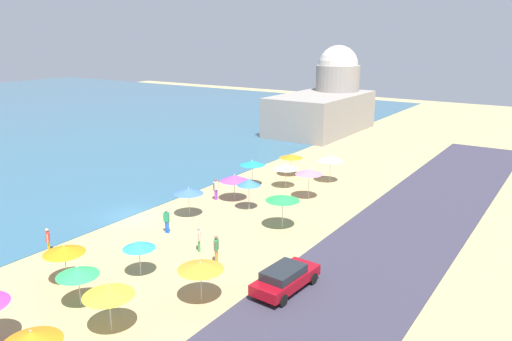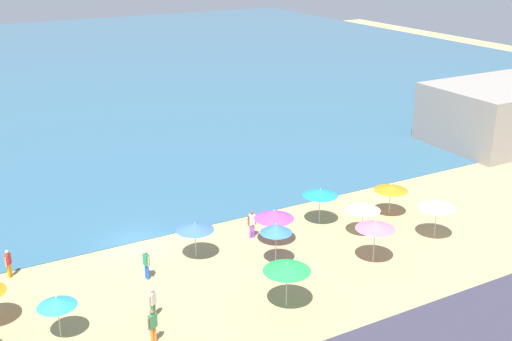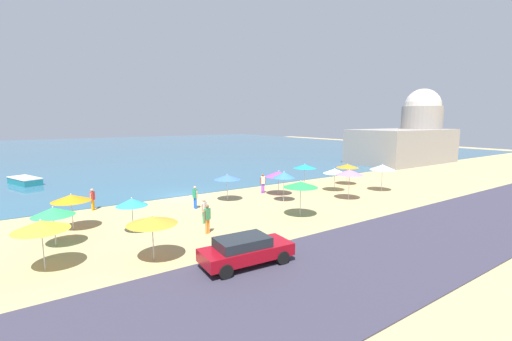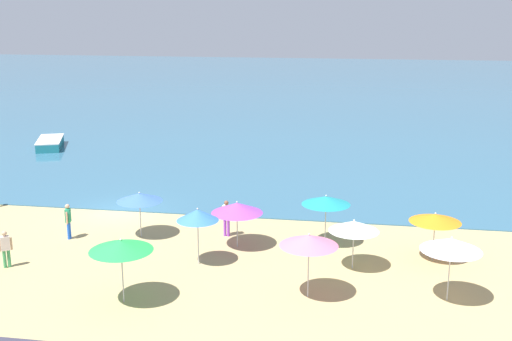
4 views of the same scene
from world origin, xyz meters
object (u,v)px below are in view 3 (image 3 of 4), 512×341
object	(u,v)px
beach_umbrella_10	(132,202)
bather_4	(207,217)
bather_1	(204,209)
bather_3	(93,198)
beach_umbrella_5	(227,177)
beach_umbrella_8	(347,166)
beach_umbrella_0	(41,225)
harbor_fortress	(410,137)
beach_umbrella_12	(383,167)
skiff_nearshore	(25,181)
beach_umbrella_14	(279,174)
beach_umbrella_15	(305,166)
bather_2	(195,196)
parked_car_0	(245,250)
beach_umbrella_6	(284,175)
beach_umbrella_13	(350,172)
bather_0	(263,182)
beach_umbrella_4	(53,212)
beach_umbrella_9	(152,220)
beach_umbrella_11	(71,198)
beach_umbrella_7	(335,171)
beach_umbrella_3	(301,184)

from	to	relation	value
beach_umbrella_10	bather_4	xyz separation A→B (m)	(3.62, -2.63, -0.88)
bather_1	bather_3	xyz separation A→B (m)	(-5.44, 7.66, -0.00)
beach_umbrella_5	beach_umbrella_8	distance (m)	13.84
beach_umbrella_0	beach_umbrella_10	bearing A→B (deg)	32.74
bather_1	harbor_fortress	world-z (taller)	harbor_fortress
beach_umbrella_12	skiff_nearshore	distance (m)	36.33
beach_umbrella_14	harbor_fortress	world-z (taller)	harbor_fortress
beach_umbrella_15	bather_2	world-z (taller)	beach_umbrella_15
beach_umbrella_8	beach_umbrella_0	bearing A→B (deg)	-167.20
beach_umbrella_12	parked_car_0	distance (m)	20.92
beach_umbrella_6	bather_3	world-z (taller)	beach_umbrella_6
beach_umbrella_5	parked_car_0	bearing A→B (deg)	-116.02
beach_umbrella_13	bather_0	xyz separation A→B (m)	(-4.53, 6.20, -1.31)
beach_umbrella_12	bather_1	world-z (taller)	beach_umbrella_12
beach_umbrella_4	bather_4	xyz separation A→B (m)	(7.64, -2.70, -0.91)
beach_umbrella_15	harbor_fortress	distance (m)	29.30
beach_umbrella_10	beach_umbrella_9	bearing A→B (deg)	-93.47
beach_umbrella_11	beach_umbrella_8	bearing A→B (deg)	1.07
beach_umbrella_15	bather_0	bearing A→B (deg)	176.02
beach_umbrella_0	beach_umbrella_13	size ratio (longest dim) A/B	0.90
beach_umbrella_12	bather_2	xyz separation A→B (m)	(-17.29, 4.01, -1.31)
beach_umbrella_15	beach_umbrella_12	bearing A→B (deg)	-46.61
beach_umbrella_7	beach_umbrella_8	size ratio (longest dim) A/B	0.98
beach_umbrella_3	skiff_nearshore	bearing A→B (deg)	121.86
beach_umbrella_0	beach_umbrella_11	distance (m)	5.99
beach_umbrella_9	parked_car_0	bearing A→B (deg)	-42.30
beach_umbrella_9	beach_umbrella_3	bearing A→B (deg)	8.78
beach_umbrella_0	beach_umbrella_12	xyz separation A→B (m)	(27.41, 2.12, 0.20)
beach_umbrella_15	bather_4	size ratio (longest dim) A/B	1.37
beach_umbrella_4	beach_umbrella_11	world-z (taller)	beach_umbrella_11
beach_umbrella_7	parked_car_0	bearing A→B (deg)	-149.57
beach_umbrella_12	bather_2	world-z (taller)	beach_umbrella_12
bather_0	beach_umbrella_10	bearing A→B (deg)	-159.88
skiff_nearshore	beach_umbrella_5	bearing A→B (deg)	-52.62
beach_umbrella_3	beach_umbrella_11	bearing A→B (deg)	156.79
skiff_nearshore	beach_umbrella_4	bearing A→B (deg)	-86.98
beach_umbrella_12	beach_umbrella_14	world-z (taller)	beach_umbrella_12
parked_car_0	beach_umbrella_14	bearing A→B (deg)	46.24
beach_umbrella_4	beach_umbrella_13	world-z (taller)	beach_umbrella_13
beach_umbrella_6	bather_2	bearing A→B (deg)	163.72
beach_umbrella_14	beach_umbrella_12	bearing A→B (deg)	-25.39
beach_umbrella_5	beach_umbrella_14	bearing A→B (deg)	-7.05
beach_umbrella_9	beach_umbrella_14	xyz separation A→B (m)	(13.99, 8.13, -0.09)
beach_umbrella_7	bather_3	world-z (taller)	beach_umbrella_7
beach_umbrella_7	beach_umbrella_8	world-z (taller)	beach_umbrella_8
beach_umbrella_4	bather_1	bearing A→B (deg)	-4.95
harbor_fortress	bather_2	bearing A→B (deg)	-169.15
beach_umbrella_9	beach_umbrella_14	size ratio (longest dim) A/B	0.99
beach_umbrella_9	skiff_nearshore	bearing A→B (deg)	100.29
beach_umbrella_11	beach_umbrella_12	xyz separation A→B (m)	(25.62, -3.59, 0.29)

